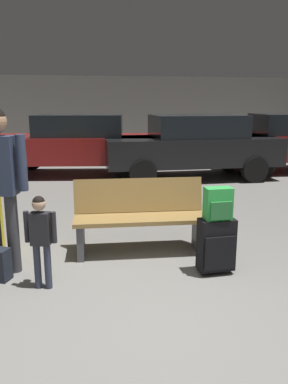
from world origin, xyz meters
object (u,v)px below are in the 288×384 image
Objects in this scene: child at (40,232)px; backpack_bright at (218,204)px; parked_car_near at (192,145)px; suitcase at (216,245)px; bench at (140,217)px; parked_car_far at (76,143)px.

backpack_bright is at bearing 1.41° from child.
parked_car_near reaches higher than backpack_bright.
suitcase is 1.78× the size of backpack_bright.
bench is 1.37m from child.
bench is 0.38× the size of parked_car_far.
parked_car_far is (0.34, 6.21, 0.23)m from child.
suitcase is 5.45m from parked_car_near.
suitcase is 0.45m from backpack_bright.
suitcase is at bearing 72.03° from backpack_bright.
backpack_bright is (-0.00, -0.00, 0.45)m from suitcase.
parked_car_far is at bearing 103.41° from suitcase.
backpack_bright is at bearing -47.09° from bench.
child is at bearing -143.99° from bench.
parked_car_near reaches higher than suitcase.
bench is 5.47m from parked_car_far.
child is (-1.10, -0.80, 0.14)m from bench.
suitcase is 0.15× the size of parked_car_near.
child is 6.22m from parked_car_far.
child is 0.22× the size of parked_car_far.
suitcase is 0.64× the size of child.
child is (-1.81, -0.04, -0.19)m from backpack_bright.
parked_car_near is at bearing 76.36° from suitcase.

